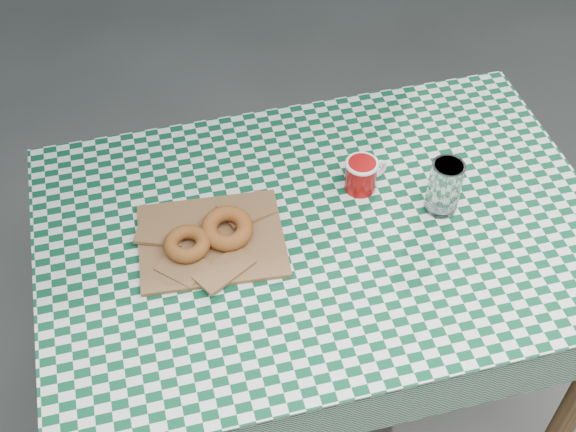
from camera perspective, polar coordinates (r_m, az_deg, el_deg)
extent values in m
plane|color=#4A4945|center=(2.30, -2.45, -12.89)|extent=(60.00, 60.00, 0.00)
cube|color=brown|center=(1.97, 2.29, -8.18)|extent=(1.26, 0.86, 0.75)
cube|color=#0B4628|center=(1.67, 2.67, -0.87)|extent=(1.28, 0.88, 0.01)
cube|color=brown|center=(1.64, -5.81, -1.76)|extent=(0.33, 0.27, 0.02)
torus|color=brown|center=(1.60, -7.65, -2.10)|extent=(0.13, 0.13, 0.03)
torus|color=#A15421|center=(1.62, -4.64, -0.92)|extent=(0.13, 0.13, 0.04)
cylinder|color=silver|center=(1.69, 11.74, 2.15)|extent=(0.08, 0.08, 0.13)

